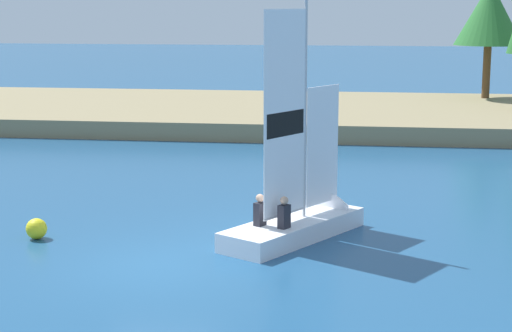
{
  "coord_description": "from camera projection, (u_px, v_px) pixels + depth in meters",
  "views": [
    {
      "loc": [
        4.59,
        -17.89,
        5.8
      ],
      "look_at": [
        1.38,
        5.85,
        1.2
      ],
      "focal_mm": 59.93,
      "sensor_mm": 36.0,
      "label": 1
    }
  ],
  "objects": [
    {
      "name": "ground_plane",
      "position": [
        160.0,
        266.0,
        19.11
      ],
      "size": [
        200.0,
        200.0,
        0.0
      ],
      "primitive_type": "plane",
      "color": "navy"
    },
    {
      "name": "shore_bank",
      "position": [
        277.0,
        113.0,
        42.38
      ],
      "size": [
        80.0,
        13.76,
        0.79
      ],
      "primitive_type": "cube",
      "color": "#897A56",
      "rests_on": "ground"
    },
    {
      "name": "shoreline_tree_midleft",
      "position": [
        489.0,
        14.0,
        44.59
      ],
      "size": [
        3.59,
        3.59,
        6.07
      ],
      "color": "brown",
      "rests_on": "shore_bank"
    },
    {
      "name": "sailboat",
      "position": [
        310.0,
        214.0,
        21.8
      ],
      "size": [
        3.67,
        4.89,
        6.65
      ],
      "rotation": [
        0.0,
        0.0,
        1.03
      ],
      "color": "white",
      "rests_on": "ground"
    },
    {
      "name": "channel_buoy",
      "position": [
        36.0,
        229.0,
        21.24
      ],
      "size": [
        0.52,
        0.52,
        0.52
      ],
      "primitive_type": "sphere",
      "color": "yellow",
      "rests_on": "ground"
    }
  ]
}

